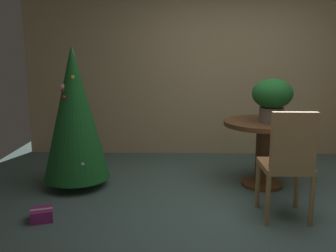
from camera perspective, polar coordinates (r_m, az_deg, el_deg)
name	(u,v)px	position (r m, az deg, el deg)	size (l,w,h in m)	color
ground_plane	(256,213)	(3.71, 13.45, -13.03)	(6.60, 6.60, 0.00)	#4C6660
back_wall_panel	(228,68)	(5.56, 9.29, 8.94)	(6.00, 0.10, 2.60)	tan
round_dining_table	(264,140)	(4.30, 14.69, -2.10)	(0.92, 0.92, 0.76)	brown
flower_vase	(272,97)	(4.19, 15.88, 4.41)	(0.44, 0.44, 0.48)	#665B51
wooden_chair_near	(288,160)	(3.45, 18.16, -5.10)	(0.43, 0.45, 1.02)	#B27F4C
holiday_tree	(74,113)	(4.21, -14.33, 1.98)	(0.74, 0.74, 1.60)	brown
gift_box_purple	(42,215)	(3.64, -19.05, -12.89)	(0.25, 0.24, 0.11)	#9E287A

